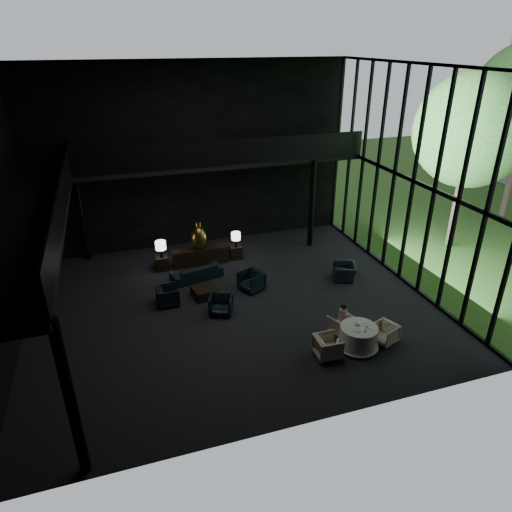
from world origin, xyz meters
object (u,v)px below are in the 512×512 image
object	(u,v)px
table_lamp_right	(236,237)
dining_chair_north	(341,324)
side_table_right	(236,252)
coffee_table	(205,292)
lounge_armchair_east	(251,279)
bronze_urn	(199,237)
child	(343,312)
table_lamp_left	(161,246)
lounge_armchair_west	(168,295)
console	(200,256)
dining_chair_west	(328,346)
dining_table	(358,338)
side_table_left	(162,263)
window_armchair	(345,270)
lounge_armchair_south	(221,303)
sofa	(197,270)
dining_chair_east	(384,333)

from	to	relation	value
table_lamp_right	dining_chair_north	xyz separation A→B (m)	(1.73, -6.36, -0.73)
side_table_right	coffee_table	xyz separation A→B (m)	(-2.00, -2.84, -0.10)
table_lamp_right	lounge_armchair_east	bearing A→B (deg)	-93.88
bronze_urn	coffee_table	distance (m)	2.94
dining_chair_north	child	xyz separation A→B (m)	(0.08, 0.03, 0.41)
table_lamp_left	lounge_armchair_east	world-z (taller)	table_lamp_left
table_lamp_left	lounge_armchair_west	size ratio (longest dim) A/B	0.91
console	side_table_right	size ratio (longest dim) A/B	4.05
lounge_armchair_east	coffee_table	world-z (taller)	lounge_armchair_east
table_lamp_left	dining_chair_west	size ratio (longest dim) A/B	0.96
dining_table	console	bearing A→B (deg)	115.59
bronze_urn	coffee_table	xyz separation A→B (m)	(-0.40, -2.71, -1.05)
console	side_table_left	xyz separation A→B (m)	(-1.60, 0.01, -0.08)
lounge_armchair_west	window_armchair	bearing A→B (deg)	-92.39
bronze_urn	dining_chair_north	bearing A→B (deg)	-62.29
window_armchair	dining_chair_north	size ratio (longest dim) A/B	1.36
console	lounge_armchair_south	world-z (taller)	lounge_armchair_south
bronze_urn	sofa	size ratio (longest dim) A/B	0.60
side_table_left	dining_chair_east	world-z (taller)	dining_chair_east
lounge_armchair_west	dining_table	world-z (taller)	lounge_armchair_west
side_table_left	table_lamp_left	bearing A→B (deg)	-90.00
dining_chair_north	dining_chair_east	size ratio (longest dim) A/B	0.99
child	dining_chair_west	bearing A→B (deg)	44.85
lounge_armchair_south	dining_table	bearing A→B (deg)	-18.41
coffee_table	dining_table	distance (m)	5.95
bronze_urn	dining_chair_north	size ratio (longest dim) A/B	1.85
side_table_right	dining_chair_north	distance (m)	6.69
table_lamp_left	lounge_armchair_west	world-z (taller)	table_lamp_left
bronze_urn	dining_chair_west	xyz separation A→B (m)	(2.38, -7.33, -0.87)
lounge_armchair_west	dining_chair_north	xyz separation A→B (m)	(5.10, -3.50, -0.08)
table_lamp_left	coffee_table	xyz separation A→B (m)	(1.20, -2.64, -0.91)
table_lamp_left	coffee_table	size ratio (longest dim) A/B	0.86
table_lamp_right	lounge_armchair_west	world-z (taller)	table_lamp_right
lounge_armchair_south	dining_chair_west	xyz separation A→B (m)	(2.47, -3.31, -0.02)
sofa	dining_chair_north	distance (m)	6.32
lounge_armchair_south	window_armchair	distance (m)	5.39
coffee_table	sofa	bearing A→B (deg)	89.91
lounge_armchair_east	bronze_urn	bearing A→B (deg)	-177.76
lounge_armchair_south	dining_table	size ratio (longest dim) A/B	0.60
bronze_urn	lounge_armchair_east	size ratio (longest dim) A/B	1.33
sofa	child	size ratio (longest dim) A/B	3.44
side_table_left	lounge_armchair_south	size ratio (longest dim) A/B	0.74
bronze_urn	window_armchair	xyz separation A→B (m)	(5.22, -3.07, -0.86)
table_lamp_left	bronze_urn	bearing A→B (deg)	2.50
window_armchair	coffee_table	size ratio (longest dim) A/B	1.04
dining_chair_north	table_lamp_left	bearing A→B (deg)	-71.20
dining_chair_west	dining_chair_east	bearing A→B (deg)	-85.18
dining_chair_east	dining_chair_west	world-z (taller)	dining_chair_west
table_lamp_right	lounge_armchair_west	xyz separation A→B (m)	(-3.36, -2.86, -0.65)
bronze_urn	side_table_right	distance (m)	1.87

